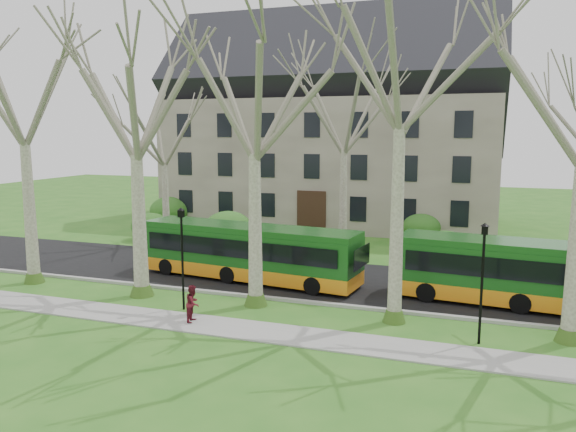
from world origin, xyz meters
name	(u,v)px	position (x,y,z in m)	size (l,w,h in m)	color
ground	(325,317)	(0.00, 0.00, 0.00)	(120.00, 120.00, 0.00)	#2D681D
sidewalk	(307,337)	(0.00, -2.50, 0.03)	(70.00, 2.00, 0.06)	gray
road	(354,283)	(0.00, 5.50, 0.03)	(80.00, 8.00, 0.06)	black
curb	(334,305)	(0.00, 1.50, 0.07)	(80.00, 0.25, 0.14)	#A5A39E
building	(333,125)	(-6.00, 24.00, 8.07)	(26.50, 12.20, 16.00)	slate
tree_row_verge	(329,145)	(0.00, 0.30, 7.00)	(49.00, 7.00, 14.00)	gray
tree_row_far	(354,158)	(-1.33, 11.00, 6.00)	(33.00, 7.00, 12.00)	gray
lamp_row	(319,261)	(0.00, -1.00, 2.57)	(36.22, 0.22, 4.30)	black
hedges	(313,230)	(-4.67, 14.00, 1.00)	(30.60, 8.60, 2.00)	#164F1D
bus_lead	(249,252)	(-5.19, 4.24, 1.50)	(11.51, 2.40, 2.88)	#175018
bus_follow	(538,275)	(8.27, 3.97, 1.52)	(11.72, 2.44, 2.93)	#175018
pedestrian_b	(193,303)	(-4.79, -2.36, 0.80)	(0.72, 0.56, 1.48)	maroon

